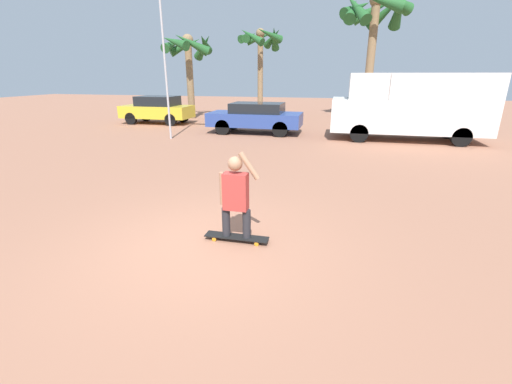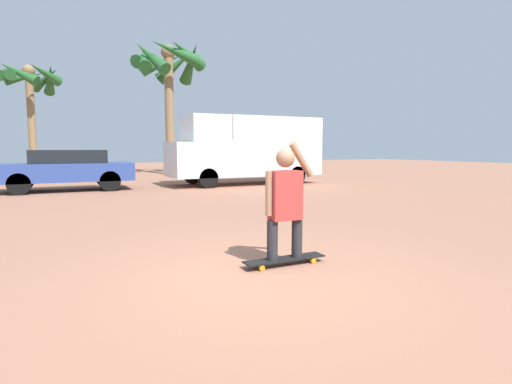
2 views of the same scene
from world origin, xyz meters
name	(u,v)px [view 1 (image 1 of 2)]	position (x,y,z in m)	size (l,w,h in m)	color
ground_plane	(201,247)	(0.00, 0.00, 0.00)	(80.00, 80.00, 0.00)	#A36B51
skateboard	(237,237)	(0.52, 0.35, 0.08)	(1.12, 0.23, 0.09)	black
person_skateboarder	(236,193)	(0.52, 0.35, 0.89)	(0.69, 0.24, 1.51)	#28282D
camper_van	(412,105)	(5.09, 11.43, 1.54)	(6.38, 2.22, 2.82)	black
parked_car_blue	(256,117)	(-1.91, 11.76, 0.79)	(4.52, 1.90, 1.46)	black
parked_car_yellow	(157,109)	(-8.39, 13.89, 0.83)	(4.06, 1.84, 1.57)	black
palm_tree_near_van	(374,14)	(3.65, 19.35, 6.23)	(4.33, 4.33, 7.62)	#8E704C
palm_tree_center_background	(260,43)	(-3.32, 18.90, 4.73)	(2.96, 3.00, 5.74)	#8E704C
palm_tree_far_left	(189,50)	(-7.42, 16.72, 4.22)	(3.34, 3.46, 5.27)	#8E704C
flagpole	(165,45)	(-5.19, 9.33, 3.93)	(1.17, 0.12, 6.87)	#B7B7BC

